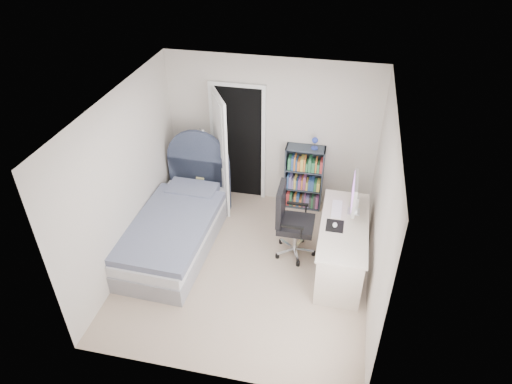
% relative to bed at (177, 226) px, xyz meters
% --- Properties ---
extents(room_shell, '(3.50, 3.70, 2.60)m').
position_rel_bed_xyz_m(room_shell, '(1.14, -0.30, 0.93)').
color(room_shell, tan).
rests_on(room_shell, ground).
extents(door, '(0.92, 0.74, 2.06)m').
position_rel_bed_xyz_m(door, '(0.46, 1.25, 0.72)').
color(door, black).
rests_on(door, ground).
extents(bed, '(1.15, 2.32, 1.41)m').
position_rel_bed_xyz_m(bed, '(0.00, 0.00, 0.00)').
color(bed, gray).
rests_on(bed, ground).
extents(nightstand, '(0.38, 0.38, 0.57)m').
position_rel_bed_xyz_m(nightstand, '(0.09, 1.07, 0.05)').
color(nightstand, tan).
rests_on(nightstand, ground).
extents(floor_lamp, '(0.19, 0.19, 1.35)m').
position_rel_bed_xyz_m(floor_lamp, '(0.04, 1.25, 0.23)').
color(floor_lamp, silver).
rests_on(floor_lamp, ground).
extents(bookcase, '(0.63, 0.27, 1.33)m').
position_rel_bed_xyz_m(bookcase, '(1.73, 1.37, 0.20)').
color(bookcase, '#313A43').
rests_on(bookcase, ground).
extents(desk, '(0.64, 1.61, 1.32)m').
position_rel_bed_xyz_m(desk, '(2.45, -0.03, 0.11)').
color(desk, beige).
rests_on(desk, ground).
extents(office_chair, '(0.59, 0.60, 1.16)m').
position_rel_bed_xyz_m(office_chair, '(1.68, 0.14, 0.32)').
color(office_chair, silver).
rests_on(office_chair, ground).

